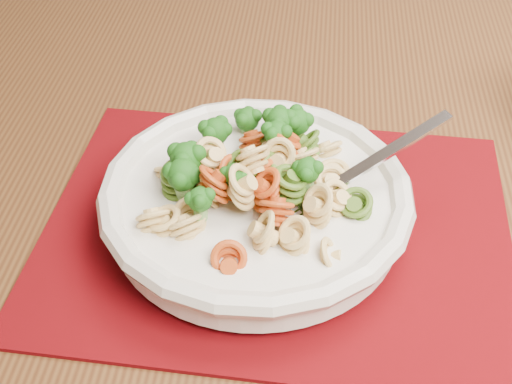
# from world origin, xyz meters

# --- Properties ---
(dining_table) EXTENTS (1.40, 1.00, 0.69)m
(dining_table) POSITION_xyz_m (-0.57, 0.29, 0.60)
(dining_table) COLOR #573518
(dining_table) RESTS_ON ground
(placemat) EXTENTS (0.42, 0.34, 0.00)m
(placemat) POSITION_xyz_m (-0.54, 0.16, 0.70)
(placemat) COLOR #63040A
(placemat) RESTS_ON dining_table
(pasta_bowl) EXTENTS (0.26, 0.26, 0.05)m
(pasta_bowl) POSITION_xyz_m (-0.55, 0.16, 0.73)
(pasta_bowl) COLOR silver
(pasta_bowl) RESTS_ON placemat
(pasta_broccoli_heap) EXTENTS (0.22, 0.22, 0.06)m
(pasta_broccoli_heap) POSITION_xyz_m (-0.55, 0.16, 0.74)
(pasta_broccoli_heap) COLOR #E6BD71
(pasta_broccoli_heap) RESTS_ON pasta_bowl
(fork) EXTENTS (0.16, 0.13, 0.08)m
(fork) POSITION_xyz_m (-0.51, 0.15, 0.74)
(fork) COLOR silver
(fork) RESTS_ON pasta_bowl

